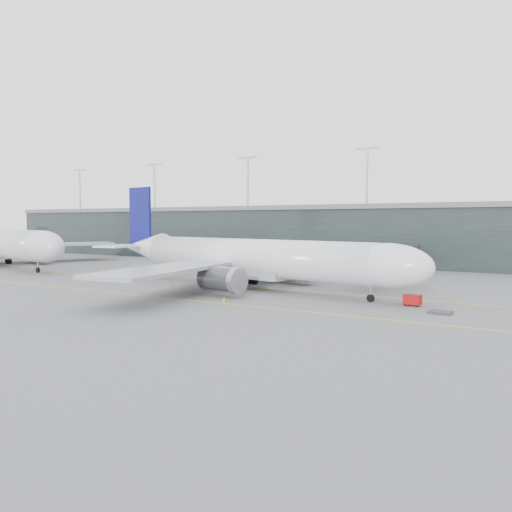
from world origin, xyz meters
The scene contains 17 objects.
ground centered at (0.00, 0.00, 0.00)m, with size 320.00×320.00×0.00m, color slate.
taxiline_a centered at (0.00, -4.00, 0.01)m, with size 160.00×0.25×0.02m, color gold.
taxiline_b centered at (0.00, -20.00, 0.01)m, with size 160.00×0.25×0.02m, color gold.
taxiline_lead_main centered at (5.00, 20.00, 0.01)m, with size 0.25×60.00×0.02m, color gold.
taxiline_lead_adj centered at (-75.00, 20.00, 0.01)m, with size 0.25×60.00×0.02m, color gold.
terminal centered at (0.00, 58.00, 7.62)m, with size 240.00×36.00×29.00m.
main_aircraft centered at (2.48, -5.33, 4.98)m, with size 63.15×58.68×17.75m.
jet_bridge centered at (19.57, 22.21, 4.28)m, with size 5.11×42.73×5.72m.
gse_cart centered at (29.60, -9.15, 0.81)m, with size 2.29×1.62×1.46m.
baggage_dolly centered at (33.75, -13.05, 0.16)m, with size 2.64×2.11×0.26m, color #323236.
uld_a centered at (-4.67, 11.15, 0.98)m, with size 2.14×1.76×1.86m.
uld_b centered at (-4.08, 12.24, 0.98)m, with size 2.52×2.31×1.86m.
uld_c centered at (-1.08, 10.26, 0.88)m, with size 2.26×2.06×1.68m.
cone_nose centered at (34.39, -5.58, 0.31)m, with size 0.39×0.39×0.63m, color #CA540B.
cone_wing_stbd centered at (6.67, -19.02, 0.38)m, with size 0.48×0.48×0.76m, color orange.
cone_wing_port centered at (9.69, 9.66, 0.31)m, with size 0.39×0.39×0.61m, color orange.
cone_tail centered at (-10.15, -9.64, 0.31)m, with size 0.39×0.39×0.62m, color red.
Camera 1 is at (44.33, -75.13, 11.03)m, focal length 35.00 mm.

